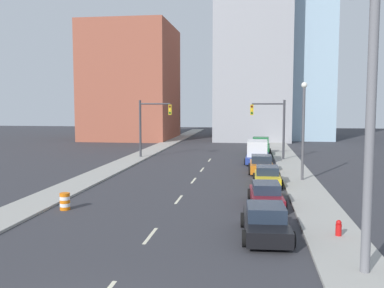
{
  "coord_description": "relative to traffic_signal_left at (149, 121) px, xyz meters",
  "views": [
    {
      "loc": [
        4.47,
        -10.03,
        5.85
      ],
      "look_at": [
        -1.09,
        29.1,
        2.2
      ],
      "focal_mm": 40.0,
      "sensor_mm": 36.0,
      "label": 1
    }
  ],
  "objects": [
    {
      "name": "sidewalk_left",
      "position": [
        -1.37,
        9.03,
        -3.97
      ],
      "size": [
        2.63,
        88.93,
        0.14
      ],
      "color": "#9E9B93",
      "rests_on": "ground"
    },
    {
      "name": "sidewalk_right",
      "position": [
        14.86,
        9.03,
        -3.97
      ],
      "size": [
        2.63,
        88.93,
        0.14
      ],
      "color": "#9E9B93",
      "rests_on": "ground"
    },
    {
      "name": "lane_stripe_at_8m",
      "position": [
        6.74,
        -27.26,
        -4.04
      ],
      "size": [
        0.16,
        2.4,
        0.01
      ],
      "primitive_type": "cube",
      "color": "beige",
      "rests_on": "ground"
    },
    {
      "name": "lane_stripe_at_16m",
      "position": [
        6.74,
        -19.86,
        -4.04
      ],
      "size": [
        0.16,
        2.4,
        0.01
      ],
      "primitive_type": "cube",
      "color": "beige",
      "rests_on": "ground"
    },
    {
      "name": "lane_stripe_at_22m",
      "position": [
        6.74,
        -13.17,
        -4.04
      ],
      "size": [
        0.16,
        2.4,
        0.01
      ],
      "primitive_type": "cube",
      "color": "beige",
      "rests_on": "ground"
    },
    {
      "name": "lane_stripe_at_28m",
      "position": [
        6.74,
        -7.53,
        -4.04
      ],
      "size": [
        0.16,
        2.4,
        0.01
      ],
      "primitive_type": "cube",
      "color": "beige",
      "rests_on": "ground"
    },
    {
      "name": "lane_stripe_at_35m",
      "position": [
        6.74,
        -0.8,
        -4.04
      ],
      "size": [
        0.16,
        2.4,
        0.01
      ],
      "primitive_type": "cube",
      "color": "beige",
      "rests_on": "ground"
    },
    {
      "name": "building_brick_left",
      "position": [
        -9.28,
        25.9,
        5.5
      ],
      "size": [
        14.0,
        16.0,
        19.09
      ],
      "color": "#9E513D",
      "rests_on": "ground"
    },
    {
      "name": "building_office_center",
      "position": [
        11.06,
        29.9,
        10.77
      ],
      "size": [
        12.0,
        20.0,
        29.62
      ],
      "color": "#99999E",
      "rests_on": "ground"
    },
    {
      "name": "building_glass_right",
      "position": [
        17.69,
        33.9,
        10.01
      ],
      "size": [
        13.0,
        20.0,
        28.1
      ],
      "color": "#99B7CC",
      "rests_on": "ground"
    },
    {
      "name": "traffic_signal_left",
      "position": [
        0.0,
        0.0,
        0.0
      ],
      "size": [
        3.63,
        0.35,
        6.33
      ],
      "color": "#38383D",
      "rests_on": "ground"
    },
    {
      "name": "traffic_signal_right",
      "position": [
        13.47,
        0.0,
        0.0
      ],
      "size": [
        3.63,
        0.35,
        6.33
      ],
      "color": "#38383D",
      "rests_on": "ground"
    },
    {
      "name": "utility_pole_right_near",
      "position": [
        15.09,
        -30.6,
        1.15
      ],
      "size": [
        1.6,
        0.32,
        10.14
      ],
      "color": "slate",
      "rests_on": "ground"
    },
    {
      "name": "traffic_barrel",
      "position": [
        0.9,
        -23.3,
        -3.57
      ],
      "size": [
        0.56,
        0.56,
        0.95
      ],
      "color": "orange",
      "rests_on": "ground"
    },
    {
      "name": "street_lamp",
      "position": [
        15.0,
        -12.44,
        0.37
      ],
      "size": [
        0.44,
        0.44,
        7.53
      ],
      "color": "#4C4C51",
      "rests_on": "ground"
    },
    {
      "name": "fire_hydrant",
      "position": [
        15.0,
        -26.51,
        -3.63
      ],
      "size": [
        0.26,
        0.26,
        0.84
      ],
      "color": "red",
      "rests_on": "ground"
    },
    {
      "name": "sedan_black",
      "position": [
        11.85,
        -26.67,
        -3.38
      ],
      "size": [
        2.32,
        4.67,
        1.44
      ],
      "rotation": [
        0.0,
        0.0,
        0.05
      ],
      "color": "black",
      "rests_on": "ground"
    },
    {
      "name": "sedan_maroon",
      "position": [
        12.04,
        -20.69,
        -3.42
      ],
      "size": [
        2.17,
        4.81,
        1.35
      ],
      "rotation": [
        0.0,
        0.0,
        0.05
      ],
      "color": "maroon",
      "rests_on": "ground"
    },
    {
      "name": "sedan_yellow",
      "position": [
        12.31,
        -14.27,
        -3.4
      ],
      "size": [
        2.07,
        4.42,
        1.39
      ],
      "rotation": [
        0.0,
        0.0,
        0.0
      ],
      "color": "gold",
      "rests_on": "ground"
    },
    {
      "name": "sedan_orange",
      "position": [
        12.0,
        -8.5,
        -3.36
      ],
      "size": [
        2.22,
        4.62,
        1.52
      ],
      "rotation": [
        0.0,
        0.0,
        0.01
      ],
      "color": "orange",
      "rests_on": "ground"
    },
    {
      "name": "box_truck_blue",
      "position": [
        11.74,
        -2.28,
        -2.98
      ],
      "size": [
        2.61,
        6.11,
        2.26
      ],
      "rotation": [
        0.0,
        0.0,
        -0.03
      ],
      "color": "navy",
      "rests_on": "ground"
    },
    {
      "name": "pickup_truck_green",
      "position": [
        12.16,
        4.87,
        -3.22
      ],
      "size": [
        2.54,
        5.45,
        2.04
      ],
      "rotation": [
        0.0,
        0.0,
        -0.05
      ],
      "color": "#1E6033",
      "rests_on": "ground"
    }
  ]
}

